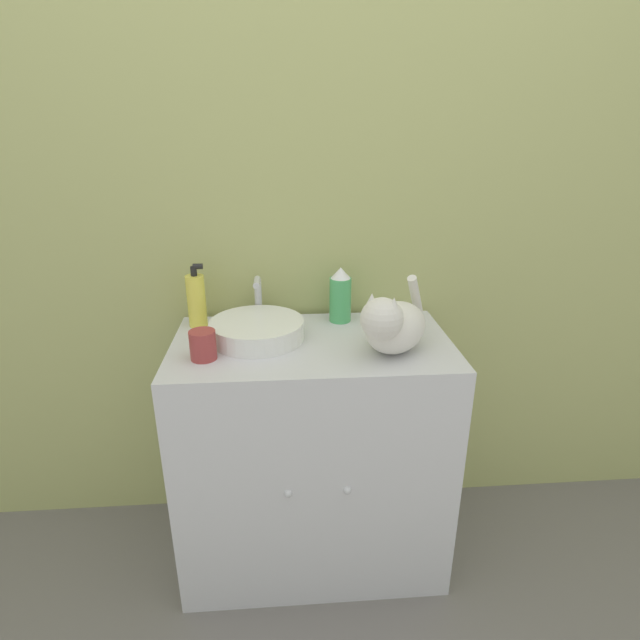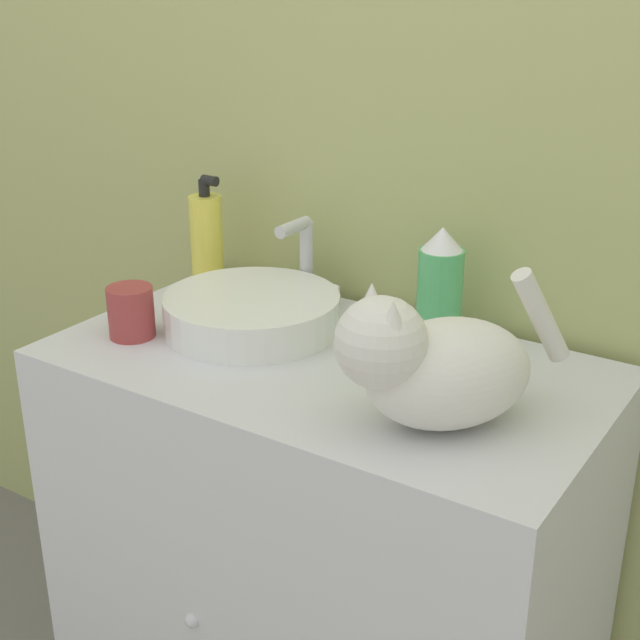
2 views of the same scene
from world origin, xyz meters
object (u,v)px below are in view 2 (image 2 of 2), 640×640
spray_bottle (440,286)px  cup (131,312)px  soap_bottle (207,240)px  cat (433,364)px

spray_bottle → cup: size_ratio=2.21×
soap_bottle → spray_bottle: soap_bottle is taller
cat → soap_bottle: soap_bottle is taller
soap_bottle → spray_bottle: 0.46m
cat → cup: 0.53m
spray_bottle → cup: spray_bottle is taller
spray_bottle → cup: (-0.41, -0.26, -0.05)m
cat → cup: (-0.53, 0.00, -0.05)m
cat → soap_bottle: size_ratio=1.48×
cup → cat: bearing=-0.0°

